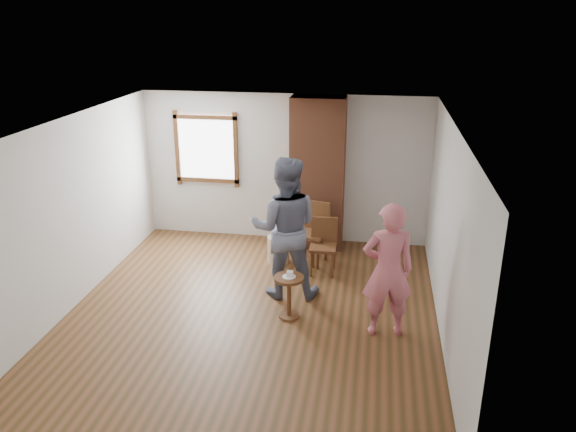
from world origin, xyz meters
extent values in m
plane|color=brown|center=(0.00, 0.00, 0.00)|extent=(5.50, 5.50, 0.00)
cube|color=silver|center=(0.00, 2.75, 1.30)|extent=(5.00, 0.04, 2.60)
cube|color=silver|center=(-2.50, 0.00, 1.30)|extent=(0.04, 5.50, 2.60)
cube|color=silver|center=(2.50, 0.00, 1.30)|extent=(0.04, 5.50, 2.60)
cube|color=white|center=(0.00, 0.00, 2.60)|extent=(5.00, 5.50, 0.04)
cube|color=brown|center=(-1.40, 2.71, 1.60)|extent=(1.14, 0.06, 1.34)
cube|color=white|center=(-1.40, 2.73, 1.60)|extent=(1.00, 0.02, 1.20)
cube|color=#955234|center=(0.60, 2.50, 1.30)|extent=(0.90, 0.50, 2.60)
cylinder|color=beige|center=(0.07, 1.67, 0.23)|extent=(0.44, 0.44, 0.45)
cylinder|color=black|center=(-0.14, 2.25, 0.07)|extent=(0.15, 0.15, 0.13)
cube|color=brown|center=(0.60, 1.76, 0.50)|extent=(0.57, 0.57, 0.06)
cylinder|color=brown|center=(0.37, 1.62, 0.25)|extent=(0.04, 0.04, 0.50)
cylinder|color=brown|center=(0.73, 1.53, 0.25)|extent=(0.04, 0.04, 0.50)
cylinder|color=brown|center=(0.47, 1.99, 0.25)|extent=(0.04, 0.04, 0.50)
cylinder|color=brown|center=(0.83, 1.89, 0.25)|extent=(0.04, 0.04, 0.50)
cube|color=brown|center=(0.65, 1.96, 0.75)|extent=(0.46, 0.16, 0.50)
cube|color=brown|center=(0.82, 1.40, 0.44)|extent=(0.41, 0.41, 0.05)
cylinder|color=brown|center=(0.66, 1.23, 0.22)|extent=(0.04, 0.04, 0.44)
cylinder|color=brown|center=(0.99, 1.24, 0.22)|extent=(0.04, 0.04, 0.44)
cylinder|color=brown|center=(0.66, 1.56, 0.22)|extent=(0.04, 0.04, 0.44)
cylinder|color=brown|center=(0.99, 1.57, 0.22)|extent=(0.04, 0.04, 0.44)
cube|color=brown|center=(0.82, 1.58, 0.65)|extent=(0.41, 0.05, 0.44)
cylinder|color=brown|center=(0.52, -0.02, 0.58)|extent=(0.40, 0.40, 0.04)
cylinder|color=brown|center=(0.52, -0.02, 0.29)|extent=(0.06, 0.06, 0.54)
cylinder|color=brown|center=(0.52, -0.02, 0.01)|extent=(0.28, 0.28, 0.03)
cylinder|color=white|center=(0.52, -0.02, 0.60)|extent=(0.18, 0.18, 0.01)
cube|color=white|center=(0.53, -0.02, 0.64)|extent=(0.08, 0.07, 0.06)
imported|color=#131A34|center=(0.35, 0.64, 1.03)|extent=(1.08, 0.89, 2.06)
imported|color=#D16876|center=(1.79, -0.22, 0.89)|extent=(0.71, 0.53, 1.77)
camera|label=1|loc=(1.57, -6.60, 3.94)|focal=35.00mm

